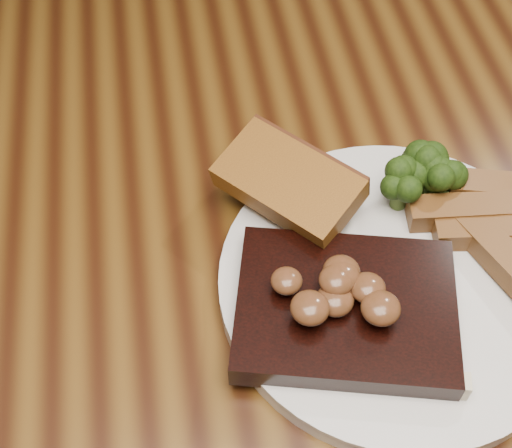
{
  "coord_description": "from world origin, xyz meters",
  "views": [
    {
      "loc": [
        -0.07,
        -0.3,
        1.2
      ],
      "look_at": [
        -0.02,
        0.01,
        0.78
      ],
      "focal_mm": 50.0,
      "sensor_mm": 36.0,
      "label": 1
    }
  ],
  "objects_px": {
    "plate": "(395,284)",
    "garlic_bread": "(287,199)",
    "steak": "(345,310)",
    "potato_wedges": "(480,241)",
    "dining_table": "(278,310)",
    "chair_far": "(100,50)"
  },
  "relations": [
    {
      "from": "dining_table",
      "to": "steak",
      "type": "bearing_deg",
      "value": -66.62
    },
    {
      "from": "steak",
      "to": "potato_wedges",
      "type": "bearing_deg",
      "value": 34.19
    },
    {
      "from": "garlic_bread",
      "to": "dining_table",
      "type": "bearing_deg",
      "value": -60.85
    },
    {
      "from": "chair_far",
      "to": "garlic_bread",
      "type": "bearing_deg",
      "value": 86.73
    },
    {
      "from": "plate",
      "to": "steak",
      "type": "distance_m",
      "value": 0.05
    },
    {
      "from": "potato_wedges",
      "to": "steak",
      "type": "bearing_deg",
      "value": -160.02
    },
    {
      "from": "plate",
      "to": "garlic_bread",
      "type": "height_order",
      "value": "garlic_bread"
    },
    {
      "from": "dining_table",
      "to": "potato_wedges",
      "type": "bearing_deg",
      "value": -12.67
    },
    {
      "from": "garlic_bread",
      "to": "potato_wedges",
      "type": "height_order",
      "value": "potato_wedges"
    },
    {
      "from": "dining_table",
      "to": "garlic_bread",
      "type": "distance_m",
      "value": 0.12
    },
    {
      "from": "plate",
      "to": "garlic_bread",
      "type": "bearing_deg",
      "value": 130.55
    },
    {
      "from": "chair_far",
      "to": "steak",
      "type": "relative_size",
      "value": 6.36
    },
    {
      "from": "steak",
      "to": "potato_wedges",
      "type": "relative_size",
      "value": 1.33
    },
    {
      "from": "dining_table",
      "to": "garlic_bread",
      "type": "height_order",
      "value": "garlic_bread"
    },
    {
      "from": "dining_table",
      "to": "steak",
      "type": "distance_m",
      "value": 0.14
    },
    {
      "from": "chair_far",
      "to": "plate",
      "type": "relative_size",
      "value": 3.68
    },
    {
      "from": "chair_far",
      "to": "plate",
      "type": "xyz_separation_m",
      "value": [
        0.24,
        -0.59,
        0.23
      ]
    },
    {
      "from": "chair_far",
      "to": "plate",
      "type": "bearing_deg",
      "value": 90.18
    },
    {
      "from": "steak",
      "to": "garlic_bread",
      "type": "bearing_deg",
      "value": 116.18
    },
    {
      "from": "chair_far",
      "to": "garlic_bread",
      "type": "height_order",
      "value": "chair_far"
    },
    {
      "from": "steak",
      "to": "potato_wedges",
      "type": "height_order",
      "value": "potato_wedges"
    },
    {
      "from": "steak",
      "to": "chair_far",
      "type": "bearing_deg",
      "value": 121.77
    }
  ]
}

